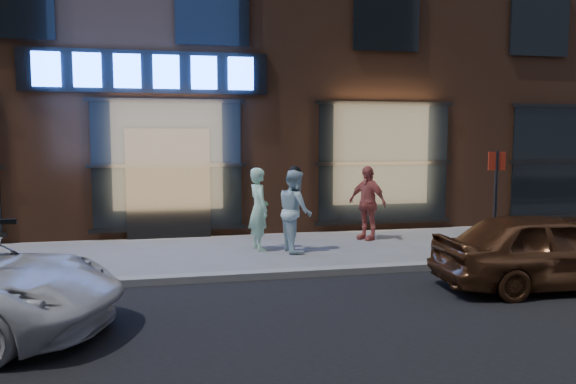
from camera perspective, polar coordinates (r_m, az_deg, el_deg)
name	(u,v)px	position (r m, az deg, el deg)	size (l,w,h in m)	color
ground	(171,283)	(8.84, -11.84, -9.08)	(90.00, 90.00, 0.00)	slate
curb	(171,280)	(8.83, -11.85, -8.71)	(60.00, 0.25, 0.12)	gray
storefront_building	(165,32)	(16.79, -12.36, 15.57)	(30.20, 8.28, 10.30)	#54301E
man_bowtie	(259,209)	(11.02, -2.99, -1.74)	(0.59, 0.39, 1.62)	#C1FED2
man_cap	(295,211)	(10.86, 0.72, -1.90)	(0.78, 0.61, 1.60)	silver
passerby	(367,203)	(12.25, 8.04, -1.09)	(0.94, 0.39, 1.60)	#C1594F
gold_sedan	(548,250)	(9.12, 24.92, -5.37)	(1.35, 3.35, 1.14)	brown
sign_post	(496,196)	(10.33, 20.34, -0.40)	(0.32, 0.06, 1.99)	#262628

